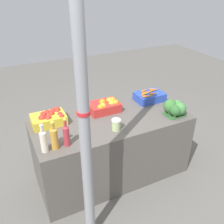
% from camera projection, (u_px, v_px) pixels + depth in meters
% --- Properties ---
extents(ground_plane, '(10.00, 10.00, 0.00)m').
position_uv_depth(ground_plane, '(112.00, 173.00, 3.17)').
color(ground_plane, '#605E59').
extents(market_table, '(1.77, 0.77, 0.78)m').
position_uv_depth(market_table, '(112.00, 148.00, 2.98)').
color(market_table, '#56514C').
rests_on(market_table, ground_plane).
extents(support_pole, '(0.10, 0.10, 2.69)m').
position_uv_depth(support_pole, '(83.00, 113.00, 1.78)').
color(support_pole, gray).
rests_on(support_pole, ground_plane).
extents(apple_crate, '(0.36, 0.25, 0.14)m').
position_uv_depth(apple_crate, '(49.00, 118.00, 2.70)').
color(apple_crate, gold).
rests_on(apple_crate, market_table).
extents(orange_crate, '(0.36, 0.25, 0.14)m').
position_uv_depth(orange_crate, '(105.00, 106.00, 2.95)').
color(orange_crate, red).
rests_on(orange_crate, market_table).
extents(carrot_crate, '(0.36, 0.26, 0.14)m').
position_uv_depth(carrot_crate, '(150.00, 96.00, 3.19)').
color(carrot_crate, '#2847B7').
rests_on(carrot_crate, market_table).
extents(broccoli_pile, '(0.22, 0.23, 0.18)m').
position_uv_depth(broccoli_pile, '(174.00, 107.00, 2.85)').
color(broccoli_pile, '#2D602D').
rests_on(broccoli_pile, market_table).
extents(juice_bottle_cloudy, '(0.07, 0.07, 0.29)m').
position_uv_depth(juice_bottle_cloudy, '(44.00, 140.00, 2.24)').
color(juice_bottle_cloudy, beige).
rests_on(juice_bottle_cloudy, market_table).
extents(juice_bottle_amber, '(0.07, 0.07, 0.29)m').
position_uv_depth(juice_bottle_amber, '(54.00, 137.00, 2.28)').
color(juice_bottle_amber, gold).
rests_on(juice_bottle_amber, market_table).
extents(juice_bottle_ruby, '(0.06, 0.06, 0.29)m').
position_uv_depth(juice_bottle_ruby, '(66.00, 135.00, 2.32)').
color(juice_bottle_ruby, '#B2333D').
rests_on(juice_bottle_ruby, market_table).
extents(pickle_jar, '(0.10, 0.10, 0.12)m').
position_uv_depth(pickle_jar, '(116.00, 125.00, 2.59)').
color(pickle_jar, '#B2C684').
rests_on(pickle_jar, market_table).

